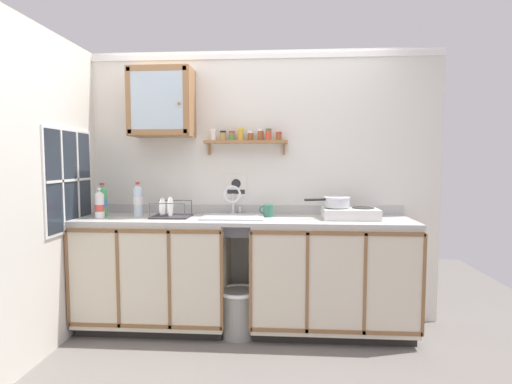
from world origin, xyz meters
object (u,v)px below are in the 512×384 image
(sink, at_px, (233,221))
(saucepan, at_px, (336,202))
(warning_sign, at_px, (236,187))
(trash_bin, at_px, (239,311))
(bottle_soda_green_0, at_px, (103,201))
(bottle_water_clear_2, at_px, (138,200))
(bottle_opaque_white_1, at_px, (99,205))
(dish_rack, at_px, (170,213))
(mug, at_px, (268,211))
(hot_plate_stove, at_px, (350,213))
(wall_cabinet, at_px, (162,103))

(sink, bearing_deg, saucepan, -0.07)
(warning_sign, height_order, trash_bin, warning_sign)
(bottle_soda_green_0, bearing_deg, warning_sign, 12.83)
(warning_sign, bearing_deg, bottle_water_clear_2, -164.51)
(bottle_soda_green_0, distance_m, bottle_opaque_white_1, 0.13)
(dish_rack, distance_m, mug, 0.83)
(bottle_soda_green_0, xyz_separation_m, warning_sign, (1.12, 0.26, 0.11))
(sink, xyz_separation_m, bottle_soda_green_0, (-1.13, -0.02, 0.16))
(bottle_opaque_white_1, xyz_separation_m, mug, (1.39, 0.19, -0.06))
(hot_plate_stove, xyz_separation_m, bottle_soda_green_0, (-2.10, 0.01, 0.09))
(bottle_opaque_white_1, relative_size, trash_bin, 0.65)
(bottle_water_clear_2, bearing_deg, wall_cabinet, 25.33)
(hot_plate_stove, relative_size, warning_sign, 2.15)
(hot_plate_stove, bearing_deg, bottle_water_clear_2, 178.92)
(bottle_opaque_white_1, height_order, mug, bottle_opaque_white_1)
(hot_plate_stove, bearing_deg, saucepan, 169.22)
(saucepan, bearing_deg, wall_cabinet, 175.96)
(hot_plate_stove, xyz_separation_m, mug, (-0.68, 0.08, 0.01))
(sink, relative_size, warning_sign, 2.47)
(mug, bearing_deg, hot_plate_stove, -6.50)
(mug, xyz_separation_m, warning_sign, (-0.29, 0.18, 0.19))
(mug, bearing_deg, bottle_water_clear_2, -177.76)
(sink, height_order, trash_bin, sink)
(bottle_water_clear_2, bearing_deg, warning_sign, 15.49)
(saucepan, relative_size, wall_cabinet, 0.65)
(bottle_water_clear_2, relative_size, trash_bin, 0.76)
(dish_rack, height_order, warning_sign, warning_sign)
(mug, bearing_deg, sink, -169.16)
(hot_plate_stove, relative_size, bottle_soda_green_0, 1.56)
(bottle_soda_green_0, bearing_deg, saucepan, 0.43)
(sink, bearing_deg, bottle_opaque_white_1, -172.85)
(bottle_water_clear_2, height_order, wall_cabinet, wall_cabinet)
(bottle_water_clear_2, height_order, trash_bin, bottle_water_clear_2)
(sink, bearing_deg, bottle_soda_green_0, -179.18)
(sink, xyz_separation_m, dish_rack, (-0.54, -0.03, 0.07))
(hot_plate_stove, xyz_separation_m, bottle_water_clear_2, (-1.80, 0.03, 0.09))
(bottle_water_clear_2, bearing_deg, sink, -0.81)
(sink, height_order, wall_cabinet, wall_cabinet)
(warning_sign, bearing_deg, sink, -88.90)
(hot_plate_stove, height_order, bottle_opaque_white_1, bottle_opaque_white_1)
(hot_plate_stove, height_order, warning_sign, warning_sign)
(dish_rack, xyz_separation_m, warning_sign, (0.53, 0.27, 0.21))
(saucepan, xyz_separation_m, trash_bin, (-0.80, -0.14, -0.90))
(saucepan, distance_m, mug, 0.58)
(bottle_soda_green_0, bearing_deg, trash_bin, -6.10)
(sink, relative_size, bottle_opaque_white_1, 2.02)
(saucepan, height_order, trash_bin, saucepan)
(bottle_water_clear_2, relative_size, warning_sign, 1.42)
(wall_cabinet, bearing_deg, saucepan, -4.04)
(saucepan, distance_m, bottle_water_clear_2, 1.68)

